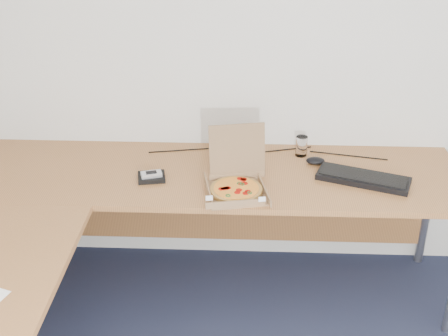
{
  "coord_description": "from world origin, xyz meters",
  "views": [
    {
      "loc": [
        -0.34,
        -1.29,
        2.16
      ],
      "look_at": [
        -0.45,
        1.28,
        0.82
      ],
      "focal_mm": 48.14,
      "sensor_mm": 36.0,
      "label": 1
    }
  ],
  "objects_px": {
    "desk": "(138,221)",
    "keyboard": "(363,178)",
    "drinking_glass": "(301,146)",
    "wallet": "(152,177)",
    "pizza_box": "(236,186)"
  },
  "relations": [
    {
      "from": "desk",
      "to": "keyboard",
      "type": "bearing_deg",
      "value": 19.14
    },
    {
      "from": "drinking_glass",
      "to": "keyboard",
      "type": "distance_m",
      "value": 0.4
    },
    {
      "from": "keyboard",
      "to": "drinking_glass",
      "type": "bearing_deg",
      "value": 156.47
    },
    {
      "from": "wallet",
      "to": "desk",
      "type": "bearing_deg",
      "value": -102.25
    },
    {
      "from": "desk",
      "to": "drinking_glass",
      "type": "distance_m",
      "value": 1.01
    },
    {
      "from": "desk",
      "to": "wallet",
      "type": "xyz_separation_m",
      "value": [
        0.01,
        0.34,
        0.04
      ]
    },
    {
      "from": "desk",
      "to": "wallet",
      "type": "relative_size",
      "value": 18.8
    },
    {
      "from": "desk",
      "to": "pizza_box",
      "type": "xyz_separation_m",
      "value": [
        0.44,
        0.24,
        0.06
      ]
    },
    {
      "from": "pizza_box",
      "to": "keyboard",
      "type": "height_order",
      "value": "pizza_box"
    },
    {
      "from": "desk",
      "to": "pizza_box",
      "type": "distance_m",
      "value": 0.5
    },
    {
      "from": "wallet",
      "to": "keyboard",
      "type": "bearing_deg",
      "value": -9.01
    },
    {
      "from": "pizza_box",
      "to": "wallet",
      "type": "relative_size",
      "value": 2.42
    },
    {
      "from": "drinking_glass",
      "to": "pizza_box",
      "type": "bearing_deg",
      "value": -129.6
    },
    {
      "from": "pizza_box",
      "to": "drinking_glass",
      "type": "relative_size",
      "value": 2.95
    },
    {
      "from": "drinking_glass",
      "to": "wallet",
      "type": "bearing_deg",
      "value": -158.51
    }
  ]
}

